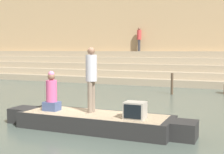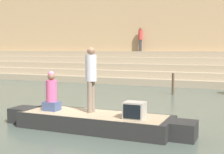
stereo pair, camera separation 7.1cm
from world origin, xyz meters
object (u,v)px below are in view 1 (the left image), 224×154
tv_set (135,110)px  person_on_steps (139,37)px  rowboat_main (95,121)px  mooring_post (172,84)px  person_rowing (52,94)px  person_standing (91,75)px

tv_set → person_on_steps: 14.21m
rowboat_main → mooring_post: size_ratio=5.17×
person_rowing → tv_set: 2.54m
person_rowing → person_on_steps: bearing=110.6°
person_rowing → tv_set: person_rowing is taller
rowboat_main → person_rowing: size_ratio=4.78×
tv_set → mooring_post: size_ratio=0.50×
rowboat_main → person_rowing: person_rowing is taller
rowboat_main → mooring_post: mooring_post is taller
person_standing → mooring_post: 7.44m
person_standing → person_rowing: bearing=-161.0°
person_rowing → person_standing: bearing=23.2°
person_rowing → person_on_steps: size_ratio=0.69×
rowboat_main → person_rowing: bearing=-177.6°
rowboat_main → person_standing: size_ratio=3.01×
tv_set → person_on_steps: (-4.21, 13.36, 2.37)m
tv_set → person_on_steps: bearing=115.6°
person_standing → mooring_post: person_standing is taller
person_rowing → person_on_steps: (-1.68, 13.26, 2.12)m
person_standing → rowboat_main: bearing=-29.8°
rowboat_main → person_standing: (-0.17, 0.14, 1.25)m
mooring_post → person_on_steps: person_on_steps is taller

